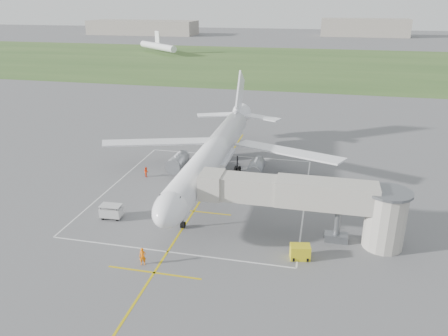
% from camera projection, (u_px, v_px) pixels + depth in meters
% --- Properties ---
extents(ground, '(700.00, 700.00, 0.00)m').
position_uv_depth(ground, '(213.00, 182.00, 65.96)').
color(ground, '#5E5E61').
rests_on(ground, ground).
extents(grass_strip, '(700.00, 120.00, 0.02)m').
position_uv_depth(grass_strip, '(289.00, 63.00, 183.94)').
color(grass_strip, '#355425').
rests_on(grass_strip, ground).
extents(apron_markings, '(28.20, 60.00, 0.01)m').
position_uv_depth(apron_markings, '(202.00, 198.00, 60.68)').
color(apron_markings, '#C3AA0B').
rests_on(apron_markings, ground).
extents(airliner, '(38.93, 46.75, 13.52)m').
position_uv_depth(airliner, '(214.00, 153.00, 65.04)').
color(airliner, white).
rests_on(airliner, ground).
extents(jet_bridge, '(23.40, 5.00, 7.20)m').
position_uv_depth(jet_bridge, '(319.00, 202.00, 48.71)').
color(jet_bridge, '#ABA69A').
rests_on(jet_bridge, ground).
extents(gpu_unit, '(2.31, 1.81, 1.57)m').
position_uv_depth(gpu_unit, '(300.00, 252.00, 46.32)').
color(gpu_unit, gold).
rests_on(gpu_unit, ground).
extents(baggage_cart, '(2.70, 1.70, 1.83)m').
position_uv_depth(baggage_cart, '(111.00, 212.00, 54.75)').
color(baggage_cart, '#B5B5B5').
rests_on(baggage_cart, ground).
extents(ramp_worker_nose, '(0.82, 0.66, 1.93)m').
position_uv_depth(ramp_worker_nose, '(143.00, 257.00, 45.19)').
color(ramp_worker_nose, orange).
rests_on(ramp_worker_nose, ground).
extents(ramp_worker_wing, '(0.96, 0.96, 1.56)m').
position_uv_depth(ramp_worker_wing, '(146.00, 172.00, 67.63)').
color(ramp_worker_wing, red).
rests_on(ramp_worker_wing, ground).
extents(distant_hangars, '(345.00, 49.00, 12.00)m').
position_uv_depth(distant_hangars, '(283.00, 29.00, 308.11)').
color(distant_hangars, gray).
rests_on(distant_hangars, ground).
extents(distant_aircraft, '(191.59, 47.05, 8.85)m').
position_uv_depth(distant_aircraft, '(332.00, 48.00, 207.02)').
color(distant_aircraft, white).
rests_on(distant_aircraft, ground).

